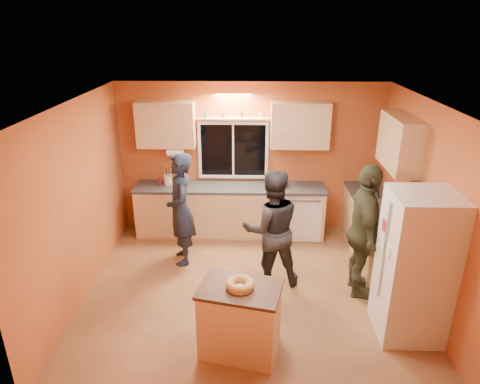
{
  "coord_description": "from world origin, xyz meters",
  "views": [
    {
      "loc": [
        -0.01,
        -5.06,
        3.52
      ],
      "look_at": [
        -0.14,
        0.4,
        1.32
      ],
      "focal_mm": 32.0,
      "sensor_mm": 36.0,
      "label": 1
    }
  ],
  "objects_px": {
    "person_center": "(271,229)",
    "island": "(240,319)",
    "person_left": "(181,209)",
    "refrigerator": "(415,267)",
    "person_right": "(364,232)"
  },
  "relations": [
    {
      "from": "person_left",
      "to": "person_center",
      "type": "relative_size",
      "value": 1.02
    },
    {
      "from": "island",
      "to": "person_center",
      "type": "xyz_separation_m",
      "value": [
        0.4,
        1.38,
        0.43
      ]
    },
    {
      "from": "island",
      "to": "person_left",
      "type": "height_order",
      "value": "person_left"
    },
    {
      "from": "island",
      "to": "refrigerator",
      "type": "bearing_deg",
      "value": 23.52
    },
    {
      "from": "person_left",
      "to": "island",
      "type": "bearing_deg",
      "value": 12.51
    },
    {
      "from": "person_center",
      "to": "person_right",
      "type": "xyz_separation_m",
      "value": [
        1.21,
        -0.21,
        0.08
      ]
    },
    {
      "from": "person_center",
      "to": "person_right",
      "type": "distance_m",
      "value": 1.23
    },
    {
      "from": "refrigerator",
      "to": "person_right",
      "type": "height_order",
      "value": "person_right"
    },
    {
      "from": "person_center",
      "to": "person_right",
      "type": "relative_size",
      "value": 0.92
    },
    {
      "from": "person_center",
      "to": "island",
      "type": "bearing_deg",
      "value": 63.95
    },
    {
      "from": "island",
      "to": "person_right",
      "type": "relative_size",
      "value": 0.53
    },
    {
      "from": "refrigerator",
      "to": "person_left",
      "type": "height_order",
      "value": "refrigerator"
    },
    {
      "from": "island",
      "to": "person_left",
      "type": "bearing_deg",
      "value": 128.44
    },
    {
      "from": "refrigerator",
      "to": "island",
      "type": "height_order",
      "value": "refrigerator"
    },
    {
      "from": "island",
      "to": "person_right",
      "type": "xyz_separation_m",
      "value": [
        1.6,
        1.17,
        0.5
      ]
    }
  ]
}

